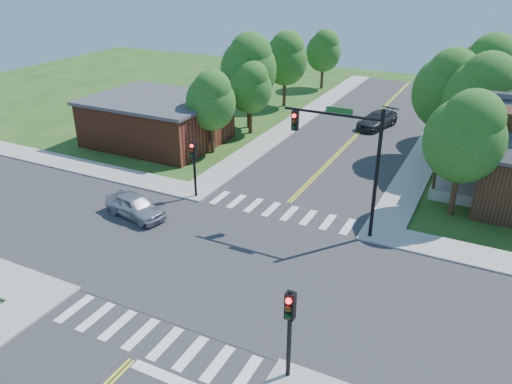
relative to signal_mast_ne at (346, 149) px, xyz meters
The scene contains 24 objects.
ground 8.37m from the signal_mast_ne, 125.00° to the right, with size 100.00×100.00×0.00m, color #204816.
road_ns 8.36m from the signal_mast_ne, 125.00° to the right, with size 10.00×90.00×0.04m, color #2D2D30.
road_ew 8.36m from the signal_mast_ne, 125.00° to the right, with size 90.00×10.00×0.04m, color #2D2D30.
intersection_patch 8.37m from the signal_mast_ne, 125.00° to the right, with size 10.20×10.20×0.06m, color #2D2D30.
sidewalk_nw 22.73m from the signal_mast_ne, 152.60° to the left, with size 40.00×40.00×0.14m.
crosswalk_north 6.23m from the signal_mast_ne, behind, with size 8.85×2.00×0.01m.
crosswalk_south 13.32m from the signal_mast_ne, 108.36° to the right, with size 8.85×2.00×0.01m.
centerline 8.34m from the signal_mast_ne, 125.00° to the right, with size 0.30×90.00×0.01m.
signal_mast_ne is the anchor object (origin of this frame).
signal_pole_se 11.55m from the signal_mast_ne, 81.44° to the right, with size 0.34×0.42×3.80m.
signal_pole_nw 9.76m from the signal_mast_ne, behind, with size 0.34×0.42×3.80m.
building_nw 19.87m from the signal_mast_ne, 157.21° to the left, with size 10.40×8.40×3.73m.
tree_e_a 7.23m from the signal_mast_ne, 42.63° to the left, with size 4.46×4.24×7.58m.
tree_e_b 13.46m from the signal_mast_ne, 65.89° to the left, with size 4.99×4.74×8.48m.
tree_e_c 20.75m from the signal_mast_ne, 75.32° to the left, with size 5.12×4.87×8.71m.
tree_e_d 29.58m from the signal_mast_ne, 80.66° to the left, with size 4.02×3.82×6.83m.
tree_w_a 14.78m from the signal_mast_ne, 149.69° to the left, with size 3.83×3.64×6.51m.
tree_w_b 19.58m from the signal_mast_ne, 132.35° to the left, with size 4.91×4.67×8.35m.
tree_w_c 25.98m from the signal_mast_ne, 120.57° to the left, with size 4.46×4.24×7.58m.
tree_w_d 33.88m from the signal_mast_ne, 111.57° to the left, with size 3.96×3.76×6.74m.
tree_house 14.40m from the signal_mast_ne, 77.54° to the left, with size 4.88×4.63×8.29m.
tree_bldg 17.95m from the signal_mast_ne, 133.30° to the left, with size 3.71×3.53×6.31m.
car_silver 12.56m from the signal_mast_ne, 161.36° to the right, with size 4.31×2.42×1.38m, color silver.
car_dgrey 20.11m from the signal_mast_ne, 98.47° to the left, with size 3.22×5.23×1.42m, color #2F3134.
Camera 1 is at (10.65, -18.20, 13.80)m, focal length 35.00 mm.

